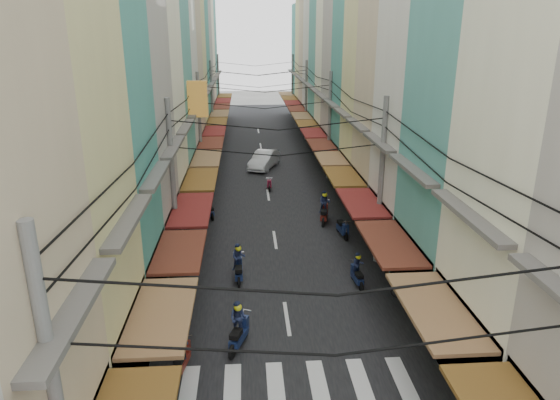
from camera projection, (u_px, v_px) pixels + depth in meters
name	position (u px, v px, depth m)	size (l,w,h in m)	color
ground	(283.00, 294.00, 21.91)	(160.00, 160.00, 0.00)	#63635E
road	(265.00, 172.00, 40.81)	(10.00, 80.00, 0.02)	black
sidewalk_left	(185.00, 174.00, 40.37)	(3.00, 80.00, 0.06)	slate
sidewalk_right	(343.00, 171.00, 41.23)	(3.00, 80.00, 0.06)	slate
crosswalk	(297.00, 385.00, 16.23)	(7.55, 2.40, 0.01)	silver
building_row_left	(149.00, 50.00, 33.91)	(7.80, 67.67, 23.70)	silver
building_row_right	(378.00, 55.00, 34.97)	(7.80, 68.98, 22.59)	teal
utility_poles	(267.00, 99.00, 33.99)	(10.20, 66.13, 8.20)	slate
white_car	(264.00, 168.00, 42.13)	(5.15, 2.02, 1.82)	silver
bicycle	(413.00, 300.00, 21.38)	(0.67, 1.80, 1.23)	black
moving_scooters	(279.00, 255.00, 24.45)	(8.01, 22.07, 1.97)	black
parked_scooters	(373.00, 314.00, 19.46)	(13.07, 14.84, 1.00)	black
pedestrians	(187.00, 289.00, 20.15)	(11.09, 19.96, 2.23)	#2B222D
market_umbrella	(488.00, 288.00, 18.17)	(2.24, 2.24, 2.37)	#B2B2B7
traffic_sign	(452.00, 292.00, 18.29)	(0.10, 0.57, 2.61)	slate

